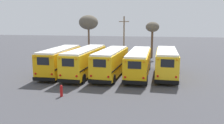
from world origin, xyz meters
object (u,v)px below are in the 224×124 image
object	(u,v)px
school_bus_2	(111,62)
bare_tree_0	(152,28)
school_bus_3	(139,62)
school_bus_4	(166,62)
school_bus_0	(60,60)
fire_hydrant	(61,91)
bare_tree_1	(89,23)
school_bus_1	(86,60)
utility_pole	(124,37)

from	to	relation	value
school_bus_2	bare_tree_0	bearing A→B (deg)	74.21
school_bus_3	school_bus_4	bearing A→B (deg)	5.63
school_bus_0	school_bus_4	bearing A→B (deg)	6.41
school_bus_4	fire_hydrant	world-z (taller)	school_bus_4
bare_tree_1	fire_hydrant	world-z (taller)	bare_tree_1
bare_tree_0	bare_tree_1	bearing A→B (deg)	157.42
school_bus_1	school_bus_3	size ratio (longest dim) A/B	1.01
school_bus_1	fire_hydrant	xyz separation A→B (m)	(0.57, -8.36, -1.27)
utility_pole	bare_tree_1	bearing A→B (deg)	138.03
bare_tree_1	school_bus_3	bearing A→B (deg)	-57.39
school_bus_1	school_bus_3	xyz separation A→B (m)	(6.52, 0.89, -0.12)
school_bus_1	utility_pole	xyz separation A→B (m)	(2.77, 12.85, 2.18)
school_bus_3	bare_tree_0	size ratio (longest dim) A/B	1.63
school_bus_1	school_bus_2	distance (m)	3.26
school_bus_1	bare_tree_1	bearing A→B (deg)	106.92
bare_tree_1	bare_tree_0	bearing A→B (deg)	-22.58
bare_tree_1	fire_hydrant	size ratio (longest dim) A/B	7.83
school_bus_4	utility_pole	xyz separation A→B (m)	(-7.01, 11.64, 2.23)
utility_pole	school_bus_2	bearing A→B (deg)	-87.83
school_bus_0	bare_tree_1	distance (m)	22.11
school_bus_3	bare_tree_0	xyz separation A→B (m)	(1.09, 14.39, 3.80)
school_bus_3	school_bus_4	size ratio (longest dim) A/B	1.13
school_bus_2	bare_tree_0	xyz separation A→B (m)	(4.35, 15.38, 3.71)
school_bus_0	school_bus_4	size ratio (longest dim) A/B	1.02
school_bus_2	school_bus_0	bearing A→B (deg)	-178.58
school_bus_0	bare_tree_0	world-z (taller)	bare_tree_0
school_bus_1	utility_pole	world-z (taller)	utility_pole
school_bus_1	bare_tree_0	world-z (taller)	bare_tree_0
school_bus_2	school_bus_1	bearing A→B (deg)	178.34
school_bus_2	utility_pole	world-z (taller)	utility_pole
school_bus_1	bare_tree_0	bearing A→B (deg)	63.54
school_bus_2	school_bus_4	xyz separation A→B (m)	(6.52, 1.30, -0.01)
school_bus_1	school_bus_4	bearing A→B (deg)	7.05
school_bus_4	school_bus_2	bearing A→B (deg)	-168.69
school_bus_4	bare_tree_1	size ratio (longest dim) A/B	1.17
school_bus_4	utility_pole	bearing A→B (deg)	121.05
school_bus_0	utility_pole	world-z (taller)	utility_pole
school_bus_3	utility_pole	xyz separation A→B (m)	(-3.75, 11.96, 2.30)
school_bus_4	fire_hydrant	size ratio (longest dim) A/B	9.20
school_bus_0	school_bus_2	bearing A→B (deg)	1.42
school_bus_0	school_bus_3	world-z (taller)	school_bus_0
school_bus_0	school_bus_2	world-z (taller)	school_bus_0
school_bus_3	bare_tree_0	distance (m)	14.93
school_bus_0	fire_hydrant	xyz separation A→B (m)	(3.82, -8.10, -1.24)
school_bus_1	fire_hydrant	bearing A→B (deg)	-86.13
school_bus_0	bare_tree_1	bearing A→B (deg)	98.43
bare_tree_0	fire_hydrant	distance (m)	25.16
school_bus_0	utility_pole	xyz separation A→B (m)	(6.02, 13.10, 2.21)
school_bus_2	school_bus_3	distance (m)	3.41
bare_tree_0	bare_tree_1	distance (m)	15.23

